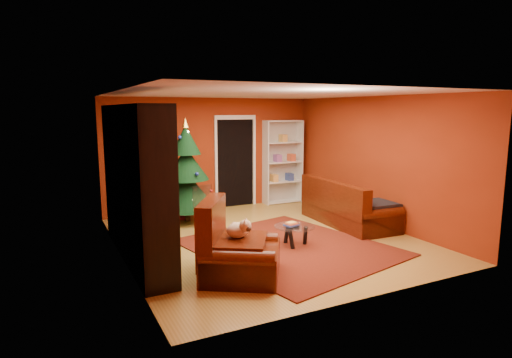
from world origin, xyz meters
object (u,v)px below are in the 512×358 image
gift_box_red (182,214)px  gift_box_teal (138,216)px  white_bookshelf (283,162)px  dog (238,230)px  rug (289,247)px  acrylic_chair (209,213)px  christmas_tree (187,172)px  gift_box_green (210,208)px  sofa (349,202)px  coffee_table (294,236)px  armchair (241,246)px  media_unit (135,183)px

gift_box_red → gift_box_teal: bearing=175.8°
white_bookshelf → dog: white_bookshelf is taller
rug → acrylic_chair: (-0.96, 1.30, 0.41)m
christmas_tree → gift_box_green: (0.62, 0.36, -0.92)m
white_bookshelf → sofa: white_bookshelf is taller
christmas_tree → gift_box_teal: 1.36m
dog → coffee_table: size_ratio=0.57×
gift_box_red → coffee_table: size_ratio=0.29×
white_bookshelf → acrylic_chair: size_ratio=2.54×
gift_box_green → acrylic_chair: bearing=-110.5°
gift_box_teal → coffee_table: size_ratio=0.43×
armchair → sofa: size_ratio=0.53×
gift_box_teal → gift_box_red: gift_box_teal is taller
gift_box_green → sofa: sofa is taller
armchair → acrylic_chair: 2.15m
acrylic_chair → sofa: bearing=-27.7°
christmas_tree → sofa: 3.41m
gift_box_red → dog: size_ratio=0.51×
christmas_tree → white_bookshelf: 2.79m
white_bookshelf → dog: 4.95m
gift_box_red → dog: 3.52m
rug → media_unit: media_unit is taller
gift_box_green → dog: (-0.89, -3.59, 0.53)m
rug → acrylic_chair: size_ratio=3.90×
media_unit → gift_box_teal: 2.41m
gift_box_green → coffee_table: 2.86m
media_unit → armchair: media_unit is taller
media_unit → white_bookshelf: 4.82m
media_unit → gift_box_teal: (0.41, 2.13, -1.05)m
rug → coffee_table: coffee_table is taller
christmas_tree → gift_box_teal: size_ratio=7.11×
rug → dog: dog is taller
rug → christmas_tree: bearing=112.1°
gift_box_teal → white_bookshelf: bearing=6.2°
sofa → acrylic_chair: size_ratio=2.60×
rug → christmas_tree: 2.88m
gift_box_red → white_bookshelf: white_bookshelf is taller
media_unit → dog: bearing=-52.0°
gift_box_red → rug: bearing=-68.6°
gift_box_red → sofa: bearing=-33.0°
gift_box_green → white_bookshelf: (2.08, 0.34, 0.90)m
christmas_tree → sofa: (2.90, -1.69, -0.59)m
gift_box_teal → acrylic_chair: 1.82m
christmas_tree → acrylic_chair: christmas_tree is taller
white_bookshelf → coffee_table: bearing=-115.3°
sofa → rug: bearing=115.6°
media_unit → gift_box_green: size_ratio=11.44×
gift_box_teal → white_bookshelf: size_ratio=0.14×
media_unit → white_bookshelf: bearing=31.1°
white_bookshelf → armchair: 5.01m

